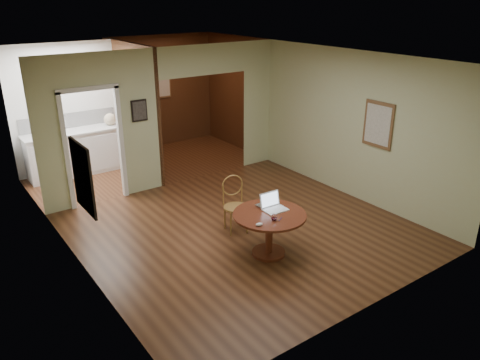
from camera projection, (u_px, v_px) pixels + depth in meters
floor at (245, 230)px, 7.64m from camera, size 5.00×5.00×0.00m
room_shell at (134, 119)px, 9.24m from camera, size 5.20×7.50×5.00m
dining_table at (269, 224)px, 6.77m from camera, size 1.06×1.06×0.66m
chair at (234, 201)px, 7.49m from camera, size 0.47×0.47×0.92m
open_laptop at (273, 205)px, 6.83m from camera, size 0.35×0.30×0.24m
closed_laptop at (267, 205)px, 6.96m from camera, size 0.33×0.23×0.02m
mouse at (259, 224)px, 6.35m from camera, size 0.11×0.08×0.04m
wine_glass at (274, 217)px, 6.49m from camera, size 0.09×0.09×0.10m
pen at (280, 219)px, 6.54m from camera, size 0.12×0.08×0.01m
kitchen_cabinet at (77, 152)px, 9.90m from camera, size 2.06×0.60×0.94m
grocery_bag at (110, 119)px, 10.11m from camera, size 0.28×0.25×0.26m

